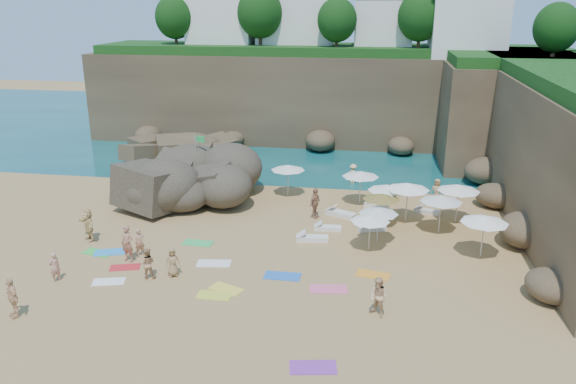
% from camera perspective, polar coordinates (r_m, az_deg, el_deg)
% --- Properties ---
extents(ground, '(120.00, 120.00, 0.00)m').
position_cam_1_polar(ground, '(31.01, -4.57, -5.07)').
color(ground, tan).
rests_on(ground, ground).
extents(seawater, '(120.00, 120.00, 0.00)m').
position_cam_1_polar(seawater, '(59.27, 2.34, 6.54)').
color(seawater, '#0C4751').
rests_on(seawater, ground).
extents(cliff_back, '(44.00, 8.00, 8.00)m').
position_cam_1_polar(cliff_back, '(53.43, 3.88, 9.54)').
color(cliff_back, brown).
rests_on(cliff_back, ground).
extents(cliff_corner, '(10.00, 12.00, 8.00)m').
position_cam_1_polar(cliff_corner, '(49.29, 21.06, 7.57)').
color(cliff_corner, brown).
rests_on(cliff_corner, ground).
extents(rock_promontory, '(12.00, 7.00, 2.00)m').
position_cam_1_polar(rock_promontory, '(48.72, -12.74, 3.40)').
color(rock_promontory, brown).
rests_on(rock_promontory, ground).
extents(clifftop_buildings, '(28.48, 9.48, 7.00)m').
position_cam_1_polar(clifftop_buildings, '(53.48, 5.22, 17.31)').
color(clifftop_buildings, white).
rests_on(clifftop_buildings, cliff_back).
extents(clifftop_trees, '(35.60, 23.82, 4.40)m').
position_cam_1_polar(clifftop_trees, '(47.11, 6.91, 17.10)').
color(clifftop_trees, '#11380F').
rests_on(clifftop_trees, ground).
extents(marina_masts, '(3.10, 0.10, 6.00)m').
position_cam_1_polar(marina_masts, '(62.85, -12.94, 9.57)').
color(marina_masts, white).
rests_on(marina_masts, ground).
extents(rock_outcrop, '(8.19, 6.23, 3.22)m').
position_cam_1_polar(rock_outcrop, '(38.13, -10.58, -0.71)').
color(rock_outcrop, brown).
rests_on(rock_outcrop, ground).
extents(flag_pole, '(0.76, 0.25, 3.94)m').
position_cam_1_polar(flag_pole, '(39.25, -9.16, 3.76)').
color(flag_pole, silver).
rests_on(flag_pole, ground).
extents(parasol_0, '(2.37, 2.37, 2.24)m').
position_cam_1_polar(parasol_0, '(36.22, 7.39, 1.83)').
color(parasol_0, silver).
rests_on(parasol_0, ground).
extents(parasol_1, '(2.29, 2.29, 2.16)m').
position_cam_1_polar(parasol_1, '(37.58, -0.00, 2.50)').
color(parasol_1, silver).
rests_on(parasol_1, ground).
extents(parasol_2, '(2.49, 2.49, 2.35)m').
position_cam_1_polar(parasol_2, '(34.38, 16.96, 0.41)').
color(parasol_2, silver).
rests_on(parasol_2, ground).
extents(parasol_3, '(2.36, 2.36, 2.24)m').
position_cam_1_polar(parasol_3, '(32.53, 15.32, -0.66)').
color(parasol_3, silver).
rests_on(parasol_3, ground).
extents(parasol_4, '(2.32, 2.32, 2.19)m').
position_cam_1_polar(parasol_4, '(33.89, 10.05, 0.43)').
color(parasol_4, silver).
rests_on(parasol_4, ground).
extents(parasol_5, '(2.56, 2.56, 2.42)m').
position_cam_1_polar(parasol_5, '(33.70, 12.09, 0.56)').
color(parasol_5, silver).
rests_on(parasol_5, ground).
extents(parasol_6, '(2.19, 2.19, 2.07)m').
position_cam_1_polar(parasol_6, '(32.65, 9.48, -0.46)').
color(parasol_6, silver).
rests_on(parasol_6, ground).
extents(parasol_7, '(2.14, 2.14, 2.03)m').
position_cam_1_polar(parasol_7, '(30.49, 9.19, -1.91)').
color(parasol_7, silver).
rests_on(parasol_7, ground).
extents(parasol_8, '(2.42, 2.42, 2.28)m').
position_cam_1_polar(parasol_8, '(29.99, 19.35, -2.64)').
color(parasol_8, silver).
rests_on(parasol_8, ground).
extents(parasol_11, '(2.08, 2.08, 1.96)m').
position_cam_1_polar(parasol_11, '(29.54, 8.35, -2.68)').
color(parasol_11, silver).
rests_on(parasol_11, ground).
extents(lounger_0, '(1.63, 0.84, 0.24)m').
position_cam_1_polar(lounger_0, '(36.41, 8.99, -1.36)').
color(lounger_0, white).
rests_on(lounger_0, ground).
extents(lounger_1, '(1.67, 1.07, 0.25)m').
position_cam_1_polar(lounger_1, '(36.02, 13.97, -1.92)').
color(lounger_1, silver).
rests_on(lounger_1, ground).
extents(lounger_2, '(1.69, 1.02, 0.25)m').
position_cam_1_polar(lounger_2, '(32.74, 8.53, -3.67)').
color(lounger_2, silver).
rests_on(lounger_2, ground).
extents(lounger_3, '(1.59, 0.59, 0.24)m').
position_cam_1_polar(lounger_3, '(32.50, 4.06, -3.68)').
color(lounger_3, white).
rests_on(lounger_3, ground).
extents(lounger_4, '(2.02, 1.40, 0.30)m').
position_cam_1_polar(lounger_4, '(34.64, 5.38, -2.22)').
color(lounger_4, silver).
rests_on(lounger_4, ground).
extents(lounger_5, '(1.82, 0.80, 0.27)m').
position_cam_1_polar(lounger_5, '(31.03, 2.47, -4.73)').
color(lounger_5, silver).
rests_on(lounger_5, ground).
extents(towel_0, '(1.91, 1.39, 0.03)m').
position_cam_1_polar(towel_0, '(31.09, -17.53, -5.84)').
color(towel_0, '#298FDC').
rests_on(towel_0, ground).
extents(towel_3, '(1.74, 1.13, 0.03)m').
position_cam_1_polar(towel_3, '(31.24, -18.75, -5.85)').
color(towel_3, green).
rests_on(towel_3, ground).
extents(towel_4, '(1.55, 0.79, 0.03)m').
position_cam_1_polar(towel_4, '(25.77, -7.51, -10.37)').
color(towel_4, yellow).
rests_on(towel_4, ground).
extents(towel_5, '(1.62, 1.10, 0.03)m').
position_cam_1_polar(towel_5, '(28.01, -17.74, -8.67)').
color(towel_5, white).
rests_on(towel_5, ground).
extents(towel_6, '(1.82, 1.13, 0.03)m').
position_cam_1_polar(towel_6, '(21.15, 2.56, -17.37)').
color(towel_6, purple).
rests_on(towel_6, ground).
extents(towel_7, '(1.61, 1.12, 0.03)m').
position_cam_1_polar(towel_7, '(29.20, -16.23, -7.35)').
color(towel_7, red).
rests_on(towel_7, ground).
extents(towel_8, '(1.74, 0.87, 0.03)m').
position_cam_1_polar(towel_8, '(27.21, -0.57, -8.53)').
color(towel_8, blue).
rests_on(towel_8, ground).
extents(towel_9, '(1.82, 1.08, 0.03)m').
position_cam_1_polar(towel_9, '(26.14, 4.12, -9.80)').
color(towel_9, '#F65F8A').
rests_on(towel_9, ground).
extents(towel_10, '(1.74, 1.10, 0.03)m').
position_cam_1_polar(towel_10, '(27.64, 8.64, -8.30)').
color(towel_10, orange).
rests_on(towel_10, ground).
extents(towel_11, '(1.68, 0.91, 0.03)m').
position_cam_1_polar(towel_11, '(31.13, -9.15, -5.13)').
color(towel_11, '#35BC5A').
rests_on(towel_11, ground).
extents(towel_12, '(1.72, 1.28, 0.03)m').
position_cam_1_polar(towel_12, '(26.23, -6.27, -9.76)').
color(towel_12, yellow).
rests_on(towel_12, ground).
extents(towel_13, '(1.79, 1.07, 0.03)m').
position_cam_1_polar(towel_13, '(28.69, -7.54, -7.20)').
color(towel_13, white).
rests_on(towel_13, ground).
extents(person_stand_0, '(0.62, 0.62, 1.45)m').
position_cam_1_polar(person_stand_0, '(30.03, -14.83, -4.97)').
color(person_stand_0, tan).
rests_on(person_stand_0, ground).
extents(person_stand_1, '(0.83, 0.70, 1.52)m').
position_cam_1_polar(person_stand_1, '(27.56, -14.09, -7.04)').
color(person_stand_1, tan).
rests_on(person_stand_1, ground).
extents(person_stand_2, '(1.00, 0.78, 1.44)m').
position_cam_1_polar(person_stand_2, '(40.83, 6.63, 1.85)').
color(person_stand_2, '#F9D48E').
rests_on(person_stand_2, ground).
extents(person_stand_3, '(0.84, 1.19, 1.88)m').
position_cam_1_polar(person_stand_3, '(34.03, 2.76, -1.12)').
color(person_stand_3, '#A97554').
rests_on(person_stand_3, ground).
extents(person_stand_4, '(0.88, 0.73, 1.59)m').
position_cam_1_polar(person_stand_4, '(37.98, 14.88, 0.15)').
color(person_stand_4, tan).
rests_on(person_stand_4, ground).
extents(person_stand_5, '(1.62, 0.50, 1.74)m').
position_cam_1_polar(person_stand_5, '(42.25, -4.77, 2.70)').
color(person_stand_5, tan).
rests_on(person_stand_5, ground).
extents(person_stand_6, '(0.56, 0.63, 1.46)m').
position_cam_1_polar(person_stand_6, '(28.65, -22.63, -7.03)').
color(person_stand_6, tan).
rests_on(person_stand_6, ground).
extents(person_lie_1, '(1.83, 2.00, 0.42)m').
position_cam_1_polar(person_lie_1, '(26.52, -26.01, -10.90)').
color(person_lie_1, '#E7B483').
rests_on(person_lie_1, ground).
extents(person_lie_2, '(1.23, 1.57, 0.38)m').
position_cam_1_polar(person_lie_2, '(27.72, -11.57, -8.00)').
color(person_lie_2, '#9F7B4F').
rests_on(person_lie_2, ground).
extents(person_lie_3, '(2.44, 2.45, 0.48)m').
position_cam_1_polar(person_lie_3, '(32.91, -19.50, -4.25)').
color(person_lie_3, '#DDB674').
rests_on(person_lie_3, ground).
extents(person_lie_4, '(1.14, 2.00, 0.45)m').
position_cam_1_polar(person_lie_4, '(29.74, -15.87, -6.38)').
color(person_lie_4, '#A86E54').
rests_on(person_lie_4, ground).
extents(person_lie_5, '(1.72, 1.86, 0.65)m').
position_cam_1_polar(person_lie_5, '(24.19, 9.10, -11.69)').
color(person_lie_5, '#DAAA7C').
rests_on(person_lie_5, ground).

